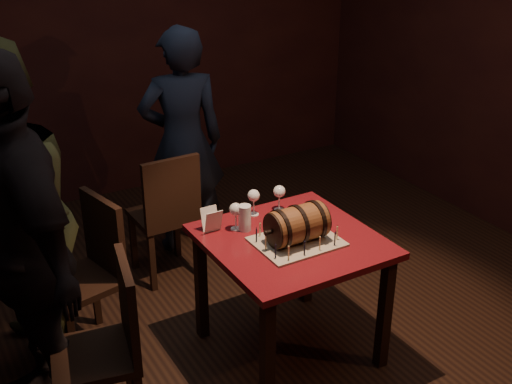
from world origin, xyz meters
TOP-DOWN VIEW (x-y plane):
  - room_shell at (0.00, 0.00)m, footprint 5.04×5.04m
  - pub_table at (0.17, -0.19)m, footprint 0.90×0.90m
  - cake_board at (0.17, -0.25)m, footprint 0.45×0.35m
  - barrel_cake at (0.17, -0.25)m, footprint 0.37×0.21m
  - birthday_candles at (0.17, -0.25)m, footprint 0.40×0.30m
  - wine_glass_left at (-0.04, 0.05)m, footprint 0.07×0.07m
  - wine_glass_mid at (0.14, 0.16)m, footprint 0.07×0.07m
  - wine_glass_right at (0.30, 0.13)m, footprint 0.07×0.07m
  - pint_of_ale at (-0.00, 0.02)m, footprint 0.07×0.07m
  - menu_card at (-0.16, 0.10)m, footprint 0.10×0.05m
  - chair_back at (-0.11, 0.90)m, footprint 0.41×0.41m
  - chair_left_rear at (-0.77, 0.44)m, footprint 0.48×0.48m
  - chair_left_front at (-0.90, -0.27)m, footprint 0.47×0.47m
  - person_back at (0.19, 1.27)m, footprint 0.69×0.53m
  - person_left_rear at (-1.20, 0.36)m, footprint 0.84×1.01m
  - person_left_front at (-1.19, 0.03)m, footprint 0.62×1.17m

SIDE VIEW (x-z plane):
  - chair_back at x=-0.11m, z-range 0.06..0.99m
  - chair_left_rear at x=-0.77m, z-range 0.06..0.99m
  - chair_left_front at x=-0.90m, z-range 0.06..0.99m
  - pub_table at x=0.17m, z-range 0.27..1.02m
  - cake_board at x=0.17m, z-range 0.75..0.76m
  - birthday_candles at x=0.17m, z-range 0.76..0.85m
  - menu_card at x=-0.16m, z-range 0.75..0.88m
  - pint_of_ale at x=0.00m, z-range 0.75..0.90m
  - person_back at x=0.19m, z-range 0.00..1.68m
  - barrel_cake at x=0.17m, z-range 0.75..0.97m
  - wine_glass_mid at x=0.14m, z-range 0.79..0.95m
  - wine_glass_left at x=-0.04m, z-range 0.79..0.95m
  - wine_glass_right at x=0.30m, z-range 0.79..0.95m
  - person_left_rear at x=-1.20m, z-range 0.00..1.88m
  - person_left_front at x=-1.19m, z-range 0.00..1.90m
  - room_shell at x=0.00m, z-range 0.00..2.80m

